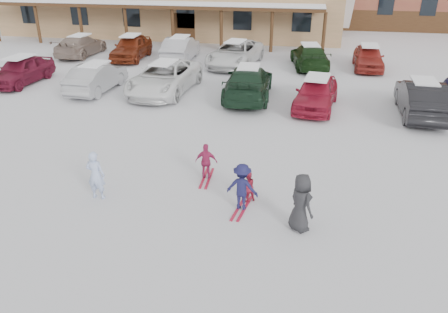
% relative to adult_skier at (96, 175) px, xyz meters
% --- Properties ---
extents(ground, '(160.00, 160.00, 0.00)m').
position_rel_adult_skier_xyz_m(ground, '(3.21, 0.39, -0.75)').
color(ground, silver).
rests_on(ground, ground).
extents(adult_skier, '(0.55, 0.36, 1.50)m').
position_rel_adult_skier_xyz_m(adult_skier, '(0.00, 0.00, 0.00)').
color(adult_skier, '#ADC0EC').
rests_on(adult_skier, ground).
extents(toddler_red, '(0.58, 0.55, 0.94)m').
position_rel_adult_skier_xyz_m(toddler_red, '(4.35, 0.64, -0.28)').
color(toddler_red, '#B7233D').
rests_on(toddler_red, ground).
extents(child_navy, '(0.97, 0.64, 1.39)m').
position_rel_adult_skier_xyz_m(child_navy, '(4.25, 0.17, -0.05)').
color(child_navy, '#181743').
rests_on(child_navy, ground).
extents(skis_child_navy, '(0.40, 1.41, 0.03)m').
position_rel_adult_skier_xyz_m(skis_child_navy, '(4.25, 0.17, -0.73)').
color(skis_child_navy, '#A51732').
rests_on(skis_child_navy, ground).
extents(child_magenta, '(0.71, 0.32, 1.20)m').
position_rel_adult_skier_xyz_m(child_magenta, '(2.88, 1.74, -0.15)').
color(child_magenta, '#B1285B').
rests_on(child_magenta, ground).
extents(skis_child_magenta, '(0.25, 1.41, 0.03)m').
position_rel_adult_skier_xyz_m(skis_child_magenta, '(2.88, 1.74, -0.73)').
color(skis_child_magenta, '#A51732').
rests_on(skis_child_magenta, ground).
extents(bystander_dark, '(0.88, 0.93, 1.60)m').
position_rel_adult_skier_xyz_m(bystander_dark, '(5.87, -0.53, 0.05)').
color(bystander_dark, '#262629').
rests_on(bystander_dark, ground).
extents(parked_car_0, '(1.96, 4.36, 1.46)m').
position_rel_adult_skier_xyz_m(parked_car_0, '(-9.35, 10.60, -0.02)').
color(parked_car_0, maroon).
rests_on(parked_car_0, ground).
extents(parked_car_1, '(1.68, 4.36, 1.42)m').
position_rel_adult_skier_xyz_m(parked_car_1, '(-4.74, 10.03, -0.04)').
color(parked_car_1, '#9E9FA2').
rests_on(parked_car_1, ground).
extents(parked_car_2, '(2.97, 5.74, 1.55)m').
position_rel_adult_skier_xyz_m(parked_car_2, '(-1.24, 10.46, 0.02)').
color(parked_car_2, white).
rests_on(parked_car_2, ground).
extents(parked_car_3, '(2.38, 5.43, 1.55)m').
position_rel_adult_skier_xyz_m(parked_car_3, '(3.05, 10.32, 0.03)').
color(parked_car_3, '#183220').
rests_on(parked_car_3, ground).
extents(parked_car_4, '(2.31, 4.48, 1.46)m').
position_rel_adult_skier_xyz_m(parked_car_4, '(6.29, 9.37, -0.02)').
color(parked_car_4, '#A91B35').
rests_on(parked_car_4, ground).
extents(parked_car_5, '(1.87, 4.81, 1.56)m').
position_rel_adult_skier_xyz_m(parked_car_5, '(10.78, 9.20, 0.03)').
color(parked_car_5, black).
rests_on(parked_car_5, ground).
extents(parked_car_7, '(2.04, 4.80, 1.38)m').
position_rel_adult_skier_xyz_m(parked_car_7, '(-9.46, 17.56, -0.06)').
color(parked_car_7, gray).
rests_on(parked_car_7, ground).
extents(parked_car_8, '(2.06, 4.66, 1.56)m').
position_rel_adult_skier_xyz_m(parked_car_8, '(-5.69, 17.26, 0.03)').
color(parked_car_8, maroon).
rests_on(parked_car_8, ground).
extents(parked_car_9, '(1.75, 4.69, 1.53)m').
position_rel_adult_skier_xyz_m(parked_car_9, '(-2.39, 17.49, 0.02)').
color(parked_car_9, '#A6A6AC').
rests_on(parked_car_9, ground).
extents(parked_car_10, '(3.32, 5.79, 1.52)m').
position_rel_adult_skier_xyz_m(parked_car_10, '(1.36, 16.73, 0.01)').
color(parked_car_10, white).
rests_on(parked_car_10, ground).
extents(parked_car_11, '(2.67, 5.07, 1.40)m').
position_rel_adult_skier_xyz_m(parked_car_11, '(5.93, 17.07, -0.05)').
color(parked_car_11, black).
rests_on(parked_car_11, ground).
extents(parked_car_12, '(1.81, 4.24, 1.43)m').
position_rel_adult_skier_xyz_m(parked_car_12, '(9.44, 17.39, -0.03)').
color(parked_car_12, '#A42E26').
rests_on(parked_car_12, ground).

